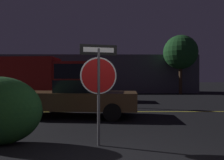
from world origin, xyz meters
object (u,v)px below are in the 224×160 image
object	(u,v)px
stop_sign	(99,76)
tree_0	(180,52)
passing_car_2	(80,98)
delivery_truck	(47,77)

from	to	relation	value
stop_sign	tree_0	xyz separation A→B (m)	(7.11, 16.40, 2.57)
passing_car_2	tree_0	distance (m)	15.39
passing_car_2	delivery_truck	size ratio (longest dim) A/B	0.68
passing_car_2	tree_0	size ratio (longest dim) A/B	0.80
stop_sign	tree_0	size ratio (longest dim) A/B	0.37
delivery_truck	tree_0	xyz separation A→B (m)	(11.12, 6.06, 2.44)
delivery_truck	passing_car_2	bearing A→B (deg)	28.89
delivery_truck	tree_0	bearing A→B (deg)	122.40
passing_car_2	delivery_truck	distance (m)	7.40
passing_car_2	stop_sign	bearing A→B (deg)	-160.98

